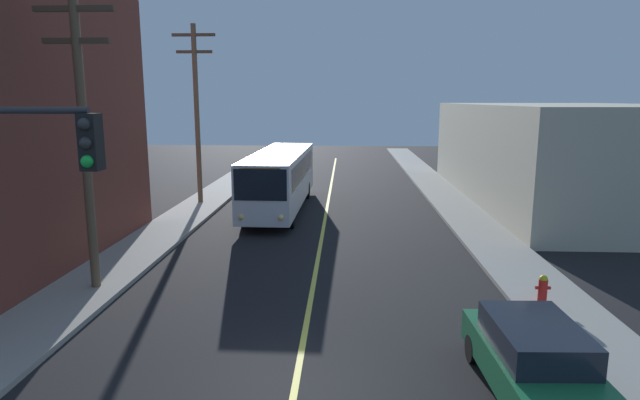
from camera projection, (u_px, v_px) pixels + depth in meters
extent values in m
plane|color=black|center=(293.00, 399.00, 10.87)|extent=(120.00, 120.00, 0.00)
cube|color=gray|center=(136.00, 252.00, 21.02)|extent=(2.50, 90.00, 0.15)
cube|color=gray|center=(507.00, 257.00, 20.32)|extent=(2.50, 90.00, 0.15)
cube|color=#D8CC4C|center=(324.00, 226.00, 25.59)|extent=(0.16, 60.00, 0.01)
cube|color=black|center=(62.00, 233.00, 17.91)|extent=(0.06, 11.40, 1.30)
cube|color=black|center=(53.00, 138.00, 17.31)|extent=(0.06, 11.40, 1.30)
cube|color=black|center=(43.00, 36.00, 16.71)|extent=(0.06, 11.40, 1.30)
cube|color=beige|center=(572.00, 153.00, 31.53)|extent=(12.00, 22.27, 5.74)
cube|color=black|center=(470.00, 174.00, 32.05)|extent=(0.06, 15.59, 1.30)
cube|color=silver|center=(280.00, 177.00, 29.15)|extent=(2.83, 12.06, 2.75)
cube|color=black|center=(260.00, 185.00, 23.19)|extent=(2.35, 0.14, 1.40)
cube|color=black|center=(293.00, 155.00, 34.89)|extent=(2.30, 0.13, 1.10)
cube|color=black|center=(258.00, 167.00, 29.14)|extent=(0.30, 10.20, 1.10)
cube|color=black|center=(303.00, 168.00, 28.96)|extent=(0.30, 10.20, 1.10)
cube|color=orange|center=(260.00, 171.00, 23.09)|extent=(1.79, 0.10, 0.30)
sphere|color=#F9D872|center=(241.00, 217.00, 23.48)|extent=(0.24, 0.24, 0.24)
sphere|color=#F9D872|center=(281.00, 218.00, 23.36)|extent=(0.24, 0.24, 0.24)
cylinder|color=black|center=(245.00, 217.00, 25.36)|extent=(0.32, 1.01, 1.00)
cylinder|color=black|center=(291.00, 218.00, 25.20)|extent=(0.32, 1.01, 1.00)
cylinder|color=black|center=(271.00, 190.00, 32.90)|extent=(0.32, 1.01, 1.00)
cylinder|color=black|center=(307.00, 190.00, 32.74)|extent=(0.32, 1.01, 1.00)
cube|color=#196038|center=(533.00, 367.00, 10.80)|extent=(1.95, 4.46, 0.70)
cube|color=black|center=(535.00, 338.00, 10.68)|extent=(1.71, 2.52, 0.60)
cylinder|color=black|center=(473.00, 349.00, 12.35)|extent=(0.24, 0.65, 0.64)
cylinder|color=black|center=(542.00, 349.00, 12.33)|extent=(0.24, 0.65, 0.64)
cylinder|color=brown|center=(85.00, 144.00, 16.15)|extent=(0.28, 0.28, 9.08)
cube|color=#4C3D2D|center=(73.00, 9.00, 15.41)|extent=(2.40, 0.16, 0.16)
cube|color=#4C3D2D|center=(76.00, 41.00, 15.58)|extent=(2.00, 0.16, 0.16)
cylinder|color=brown|center=(197.00, 115.00, 29.93)|extent=(0.28, 0.28, 9.97)
cube|color=#4C3D2D|center=(193.00, 35.00, 29.11)|extent=(2.40, 0.16, 0.16)
cube|color=#4C3D2D|center=(194.00, 52.00, 29.27)|extent=(2.00, 0.16, 0.16)
cube|color=black|center=(91.00, 142.00, 9.32)|extent=(0.32, 0.36, 1.00)
sphere|color=#2D2D2D|center=(84.00, 124.00, 9.08)|extent=(0.22, 0.22, 0.22)
sphere|color=#2D2D2D|center=(86.00, 143.00, 9.14)|extent=(0.22, 0.22, 0.22)
sphere|color=green|center=(87.00, 161.00, 9.20)|extent=(0.22, 0.22, 0.22)
cylinder|color=red|center=(543.00, 291.00, 15.56)|extent=(0.26, 0.26, 0.70)
sphere|color=gold|center=(544.00, 279.00, 15.49)|extent=(0.24, 0.24, 0.24)
cylinder|color=red|center=(537.00, 288.00, 15.55)|extent=(0.12, 0.10, 0.10)
cylinder|color=red|center=(548.00, 288.00, 15.53)|extent=(0.12, 0.10, 0.10)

